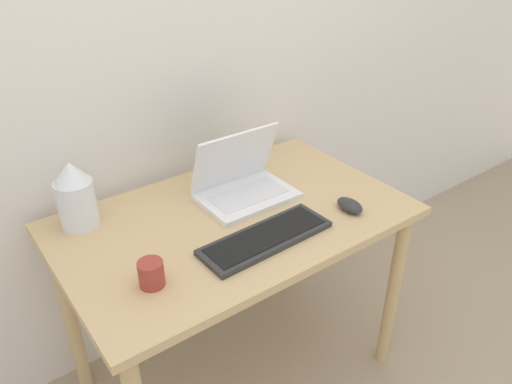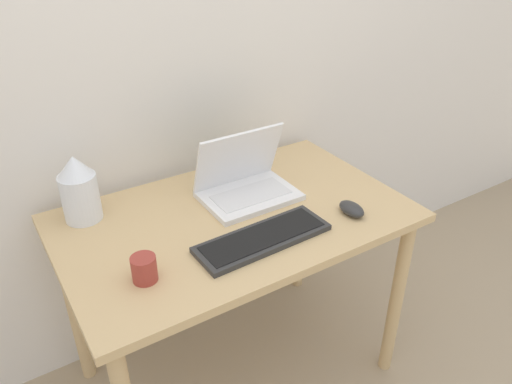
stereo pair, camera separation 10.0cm
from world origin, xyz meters
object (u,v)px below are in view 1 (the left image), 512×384
at_px(keyboard, 267,237).
at_px(mouse, 350,205).
at_px(laptop, 242,183).
at_px(vase, 75,195).
at_px(mug, 151,274).

distance_m(keyboard, mouse, 0.34).
distance_m(laptop, keyboard, 0.29).
height_order(keyboard, vase, vase).
xyz_separation_m(laptop, keyboard, (-0.10, -0.27, -0.04)).
height_order(laptop, vase, laptop).
bearing_deg(mouse, keyboard, 174.99).
xyz_separation_m(keyboard, mouse, (0.33, -0.03, 0.01)).
bearing_deg(laptop, mouse, -51.48).
bearing_deg(mug, keyboard, -2.85).
distance_m(keyboard, mug, 0.38).
height_order(vase, mug, vase).
bearing_deg(laptop, vase, 163.66).
distance_m(mouse, vase, 0.90).
bearing_deg(keyboard, mouse, -5.01).
relative_size(keyboard, vase, 1.92).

